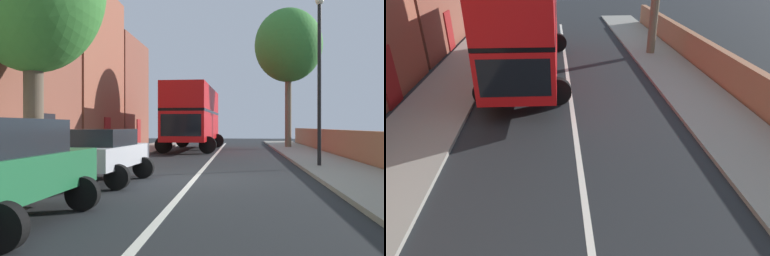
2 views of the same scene
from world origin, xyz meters
TOP-DOWN VIEW (x-y plane):
  - double_decker_bus at (-1.70, 15.35)m, footprint 3.70×10.92m

SIDE VIEW (x-z plane):
  - double_decker_bus at x=-1.70m, z-range 0.32..4.38m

